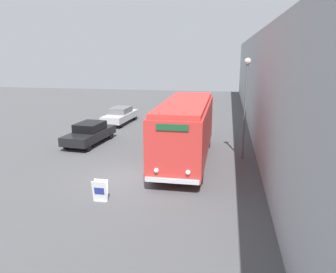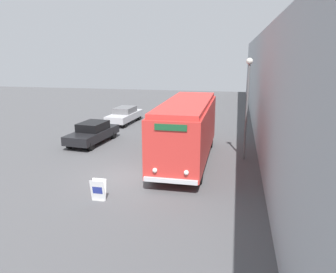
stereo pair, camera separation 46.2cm
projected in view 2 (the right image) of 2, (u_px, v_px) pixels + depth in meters
ground_plane at (126, 178)px, 16.49m from camera, size 80.00×80.00×0.00m
building_wall_right at (259, 86)px, 23.69m from camera, size 0.30×60.00×7.50m
vintage_bus at (187, 128)px, 18.56m from camera, size 2.58×9.32×3.50m
sign_board at (98, 190)px, 13.85m from camera, size 0.63×0.35×0.93m
streetlamp at (248, 94)px, 18.42m from camera, size 0.36×0.36×5.84m
parked_car_near at (93, 133)px, 22.68m from camera, size 2.28×4.80×1.47m
parked_car_mid at (125, 115)px, 29.28m from camera, size 2.06×4.88×1.43m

